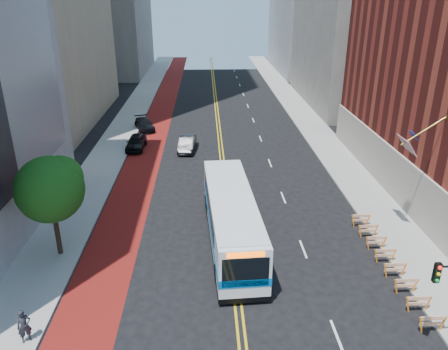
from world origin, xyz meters
TOP-DOWN VIEW (x-y plane):
  - ground at (0.00, 0.00)m, footprint 160.00×160.00m
  - sidewalk_left at (-12.00, 30.00)m, footprint 4.00×140.00m
  - sidewalk_right at (12.00, 30.00)m, footprint 4.00×140.00m
  - bus_lane_paint at (-8.10, 30.00)m, footprint 3.60×140.00m
  - center_line_inner at (-0.18, 30.00)m, footprint 0.14×140.00m
  - center_line_outer at (0.18, 30.00)m, footprint 0.14×140.00m
  - lane_dashes at (4.80, 38.00)m, footprint 0.14×98.20m
  - construction_barriers at (9.60, 3.42)m, footprint 1.42×10.91m
  - street_tree at (-11.24, 6.04)m, footprint 4.20×4.20m
  - transit_bus at (-0.01, 7.20)m, footprint 3.66×13.51m
  - car_a at (-9.30, 26.94)m, footprint 2.04×4.68m
  - car_b at (-3.69, 26.23)m, footprint 1.99×4.77m
  - car_c at (-9.30, 34.24)m, footprint 3.31×5.12m
  - pedestrian at (-10.58, -1.86)m, footprint 0.79×0.72m

SIDE VIEW (x-z plane):
  - ground at x=0.00m, z-range 0.00..0.00m
  - center_line_inner at x=-0.18m, z-range 0.00..0.01m
  - center_line_outer at x=0.18m, z-range 0.00..0.01m
  - bus_lane_paint at x=-8.10m, z-range 0.00..0.01m
  - lane_dashes at x=4.80m, z-range 0.00..0.01m
  - sidewalk_left at x=-12.00m, z-range 0.00..0.15m
  - sidewalk_right at x=12.00m, z-range 0.00..0.15m
  - construction_barriers at x=9.60m, z-range 0.17..1.18m
  - car_c at x=-9.30m, z-range 0.00..1.38m
  - car_b at x=-3.69m, z-range 0.00..1.53m
  - car_a at x=-9.30m, z-range 0.00..1.57m
  - pedestrian at x=-10.58m, z-range 0.15..1.97m
  - transit_bus at x=-0.01m, z-range 0.08..3.76m
  - street_tree at x=-11.24m, z-range 1.56..8.26m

